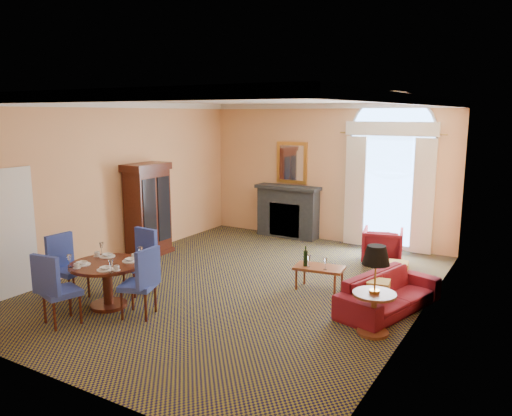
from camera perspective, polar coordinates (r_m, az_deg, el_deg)
The scene contains 12 objects.
ground at distance 8.88m, azimuth -1.66°, elevation -8.79°, with size 7.50×7.50×0.00m, color black.
room_envelope at distance 8.97m, azimuth 0.41°, elevation 7.81°, with size 6.04×7.52×3.45m.
armoire at distance 10.73m, azimuth -12.27°, elevation -0.39°, with size 0.56×1.00×1.96m.
dining_table at distance 8.10m, azimuth -16.65°, elevation -7.25°, with size 1.13×1.13×0.91m.
dining_chair_north at distance 8.67m, azimuth -12.86°, elevation -5.38°, with size 0.59×0.59×1.06m.
dining_chair_south at distance 7.62m, azimuth -22.10°, elevation -8.18°, with size 0.59×0.59×1.06m.
dining_chair_east at distance 7.54m, azimuth -12.80°, elevation -7.83°, with size 0.60×0.60×1.06m.
dining_chair_west at distance 8.69m, azimuth -20.95°, elevation -5.79°, with size 0.51×0.49×1.06m.
sofa at distance 7.99m, azimuth 14.99°, elevation -9.34°, with size 1.91×0.75×0.56m, color maroon.
armchair at distance 10.35m, azimuth 14.26°, elevation -4.22°, with size 0.76×0.78×0.71m, color maroon.
coffee_table at distance 8.57m, azimuth 7.10°, elevation -6.80°, with size 0.88×0.57×0.77m.
side_table at distance 6.95m, azimuth 13.46°, elevation -7.89°, with size 0.59×0.59×1.22m.
Camera 1 is at (4.48, -7.07, 2.98)m, focal length 35.00 mm.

